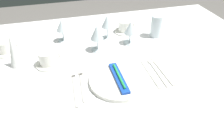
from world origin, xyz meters
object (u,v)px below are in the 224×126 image
object	(u,v)px
coffee_cup_left	(47,57)
wine_glass_centre	(62,27)
wine_glass_far	(107,23)
dinner_plate	(119,80)
fork_outer	(82,83)
wine_glass_left	(130,29)
napkin_folded	(14,51)
spoon_soup	(155,69)
spoon_dessert	(159,68)
coffee_cup_right	(5,46)
dinner_knife	(151,74)
toothbrush_package	(119,77)
drink_tumbler	(156,28)
fork_inner	(75,86)
wine_glass_right	(97,34)
coffee_cup_far	(125,26)

from	to	relation	value
coffee_cup_left	wine_glass_centre	size ratio (longest dim) A/B	0.78
wine_glass_far	wine_glass_centre	bearing A→B (deg)	171.92
dinner_plate	fork_outer	size ratio (longest dim) A/B	1.23
wine_glass_left	napkin_folded	distance (m)	0.61
spoon_soup	napkin_folded	world-z (taller)	napkin_folded
fork_outer	spoon_dessert	distance (m)	0.38
spoon_soup	wine_glass_centre	bearing A→B (deg)	136.09
coffee_cup_right	dinner_knife	bearing A→B (deg)	-29.14
fork_outer	wine_glass_centre	size ratio (longest dim) A/B	1.62
toothbrush_package	drink_tumbler	distance (m)	0.49
spoon_dessert	napkin_folded	size ratio (longest dim) A/B	1.32
fork_inner	wine_glass_right	xyz separation A→B (m)	(0.16, 0.27, 0.10)
fork_outer	spoon_dessert	size ratio (longest dim) A/B	0.98
spoon_soup	wine_glass_far	world-z (taller)	wine_glass_far
toothbrush_package	drink_tumbler	world-z (taller)	drink_tumbler
dinner_knife	coffee_cup_left	xyz separation A→B (m)	(-0.46, 0.21, 0.04)
dinner_plate	wine_glass_far	size ratio (longest dim) A/B	1.81
toothbrush_package	wine_glass_right	size ratio (longest dim) A/B	1.44
toothbrush_package	wine_glass_far	xyz separation A→B (m)	(0.04, 0.40, 0.08)
toothbrush_package	fork_outer	distance (m)	0.17
spoon_dessert	drink_tumbler	world-z (taller)	drink_tumbler
fork_outer	wine_glass_left	distance (m)	0.44
fork_inner	wine_glass_left	world-z (taller)	wine_glass_left
fork_outer	drink_tumbler	bearing A→B (deg)	32.90
spoon_dessert	coffee_cup_left	world-z (taller)	coffee_cup_left
wine_glass_centre	coffee_cup_right	bearing A→B (deg)	-170.98
drink_tumbler	coffee_cup_far	bearing A→B (deg)	148.60
toothbrush_package	wine_glass_right	bearing A→B (deg)	97.89
fork_inner	wine_glass_centre	distance (m)	0.43
napkin_folded	wine_glass_left	bearing A→B (deg)	6.13
wine_glass_centre	napkin_folded	xyz separation A→B (m)	(-0.24, -0.19, -0.01)
fork_inner	napkin_folded	size ratio (longest dim) A/B	1.38
fork_inner	spoon_dessert	size ratio (longest dim) A/B	1.04
wine_glass_centre	napkin_folded	distance (m)	0.30
coffee_cup_far	wine_glass_left	bearing A→B (deg)	-96.18
wine_glass_left	wine_glass_far	size ratio (longest dim) A/B	0.89
fork_inner	dinner_knife	size ratio (longest dim) A/B	1.09
wine_glass_right	wine_glass_far	bearing A→B (deg)	53.54
wine_glass_centre	drink_tumbler	xyz separation A→B (m)	(0.55, -0.08, -0.03)
wine_glass_centre	napkin_folded	world-z (taller)	napkin_folded
fork_outer	wine_glass_centre	xyz separation A→B (m)	(-0.05, 0.41, 0.09)
drink_tumbler	coffee_cup_right	bearing A→B (deg)	177.60
dinner_plate	coffee_cup_left	world-z (taller)	coffee_cup_left
spoon_dessert	wine_glass_centre	distance (m)	0.59
fork_outer	drink_tumbler	xyz separation A→B (m)	(0.50, 0.32, 0.06)
spoon_soup	napkin_folded	bearing A→B (deg)	162.42
coffee_cup_right	wine_glass_centre	world-z (taller)	wine_glass_centre
dinner_plate	wine_glass_right	distance (m)	0.30
wine_glass_left	wine_glass_right	bearing A→B (deg)	-172.36
coffee_cup_far	wine_glass_far	bearing A→B (deg)	-158.28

